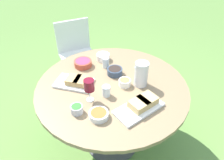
{
  "coord_description": "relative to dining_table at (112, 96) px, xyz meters",
  "views": [
    {
      "loc": [
        0.46,
        1.38,
        1.95
      ],
      "look_at": [
        0.0,
        0.0,
        0.83
      ],
      "focal_mm": 35.0,
      "sensor_mm": 36.0,
      "label": 1
    }
  ],
  "objects": [
    {
      "name": "bowl_roasted_veg",
      "position": [
        0.21,
        0.31,
        0.14
      ],
      "size": [
        0.14,
        0.14,
        0.05
      ],
      "color": "white",
      "rests_on": "dining_table"
    },
    {
      "name": "bowl_dip_cream",
      "position": [
        -0.04,
        -0.42,
        0.15
      ],
      "size": [
        0.13,
        0.13,
        0.06
      ],
      "color": "white",
      "rests_on": "dining_table"
    },
    {
      "name": "wine_glass",
      "position": [
        0.22,
        0.12,
        0.26
      ],
      "size": [
        0.08,
        0.08,
        0.2
      ],
      "color": "silver",
      "rests_on": "dining_table"
    },
    {
      "name": "bowl_fries",
      "position": [
        -0.1,
        0.03,
        0.15
      ],
      "size": [
        0.1,
        0.1,
        0.06
      ],
      "color": "white",
      "rests_on": "dining_table"
    },
    {
      "name": "bowl_dip_red",
      "position": [
        0.17,
        -0.38,
        0.15
      ],
      "size": [
        0.17,
        0.17,
        0.06
      ],
      "color": "#B74733",
      "rests_on": "dining_table"
    },
    {
      "name": "platter_bread_main",
      "position": [
        0.29,
        -0.12,
        0.14
      ],
      "size": [
        0.38,
        0.34,
        0.07
      ],
      "color": "white",
      "rests_on": "dining_table"
    },
    {
      "name": "bowl_salad",
      "position": [
        0.35,
        0.22,
        0.15
      ],
      "size": [
        0.09,
        0.09,
        0.06
      ],
      "color": "silver",
      "rests_on": "dining_table"
    },
    {
      "name": "platter_charcuterie",
      "position": [
        -0.12,
        0.33,
        0.15
      ],
      "size": [
        0.42,
        0.3,
        0.08
      ],
      "color": "white",
      "rests_on": "dining_table"
    },
    {
      "name": "dining_table",
      "position": [
        0.0,
        0.0,
        0.0
      ],
      "size": [
        1.31,
        1.31,
        0.77
      ],
      "color": "#4C4C51",
      "rests_on": "ground_plane"
    },
    {
      "name": "chair_near_left",
      "position": [
        0.12,
        -1.13,
        -0.13
      ],
      "size": [
        0.48,
        0.46,
        0.89
      ],
      "color": "silver",
      "rests_on": "ground_plane"
    },
    {
      "name": "ground_plane",
      "position": [
        0.0,
        0.0,
        -0.65
      ],
      "size": [
        40.0,
        40.0,
        0.0
      ],
      "primitive_type": "plane",
      "color": "#668E42"
    },
    {
      "name": "water_pitcher",
      "position": [
        -0.24,
        0.06,
        0.23
      ],
      "size": [
        0.12,
        0.11,
        0.22
      ],
      "color": "silver",
      "rests_on": "dining_table"
    },
    {
      "name": "cup_water_far",
      "position": [
        0.08,
        0.1,
        0.16
      ],
      "size": [
        0.07,
        0.07,
        0.09
      ],
      "color": "silver",
      "rests_on": "dining_table"
    },
    {
      "name": "bowl_olives",
      "position": [
        -0.08,
        -0.15,
        0.15
      ],
      "size": [
        0.14,
        0.14,
        0.06
      ],
      "color": "#334256",
      "rests_on": "dining_table"
    },
    {
      "name": "cup_water_near",
      "position": [
        -0.03,
        -0.29,
        0.17
      ],
      "size": [
        0.06,
        0.06,
        0.1
      ],
      "color": "silver",
      "rests_on": "dining_table"
    }
  ]
}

